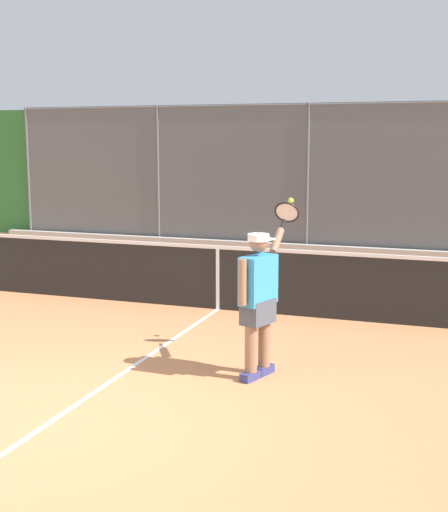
{
  "coord_description": "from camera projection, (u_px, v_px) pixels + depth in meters",
  "views": [
    {
      "loc": [
        -3.44,
        5.04,
        2.52
      ],
      "look_at": [
        -0.57,
        -3.19,
        1.05
      ],
      "focal_mm": 49.17,
      "sensor_mm": 36.0,
      "label": 1
    }
  ],
  "objects": [
    {
      "name": "tennis_player",
      "position": [
        259.0,
        295.0,
        7.35
      ],
      "size": [
        0.41,
        1.34,
        1.84
      ],
      "rotation": [
        0.0,
        0.0,
        -1.9
      ],
      "color": "navy",
      "rests_on": "ground"
    },
    {
      "name": "ground_plane",
      "position": [
        46.0,
        425.0,
        6.22
      ],
      "size": [
        60.0,
        60.0,
        0.0
      ],
      "primitive_type": "plane",
      "color": "#C67A4C"
    },
    {
      "name": "tennis_net",
      "position": [
        218.0,
        277.0,
        10.36
      ],
      "size": [
        10.57,
        0.09,
        1.07
      ],
      "color": "#2D2D2D",
      "rests_on": "ground"
    },
    {
      "name": "fence_backdrop",
      "position": [
        313.0,
        178.0,
        16.33
      ],
      "size": [
        17.72,
        1.37,
        3.29
      ],
      "color": "#565B60",
      "rests_on": "ground"
    }
  ]
}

